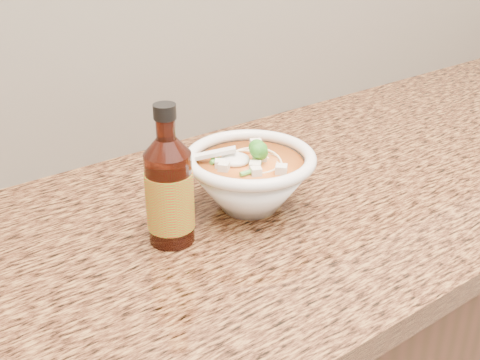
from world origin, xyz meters
TOP-DOWN VIEW (x-y plane):
  - counter_slab at (0.00, 1.68)m, footprint 4.00×0.68m
  - soup_bowl at (-0.10, 1.67)m, footprint 0.22×0.21m
  - hot_sauce_bottle at (-0.25, 1.66)m, footprint 0.09×0.09m

SIDE VIEW (x-z plane):
  - counter_slab at x=0.00m, z-range 0.86..0.90m
  - soup_bowl at x=-0.10m, z-range 0.89..1.01m
  - hot_sauce_bottle at x=-0.25m, z-range 0.87..1.09m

